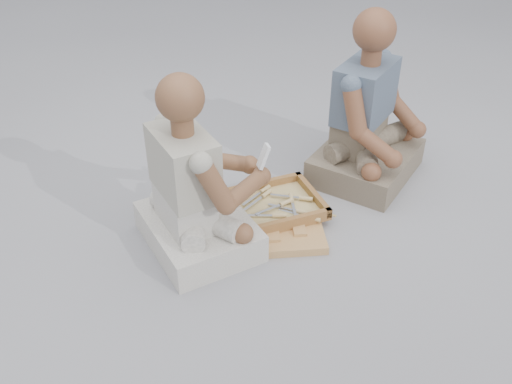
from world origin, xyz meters
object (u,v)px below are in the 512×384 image
object	(u,v)px
carved_panel	(259,228)
tool_tray	(273,206)
companion	(368,124)
craftsman	(195,192)

from	to	relation	value
carved_panel	tool_tray	distance (m)	0.16
carved_panel	companion	distance (m)	0.86
carved_panel	craftsman	distance (m)	0.41
carved_panel	companion	xyz separation A→B (m)	(0.74, 0.32, 0.29)
tool_tray	craftsman	size ratio (longest dim) A/B	0.56
tool_tray	companion	world-z (taller)	companion
tool_tray	companion	xyz separation A→B (m)	(0.63, 0.22, 0.25)
carved_panel	craftsman	size ratio (longest dim) A/B	0.71
companion	carved_panel	bearing A→B (deg)	-15.58
carved_panel	companion	bearing A→B (deg)	23.25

